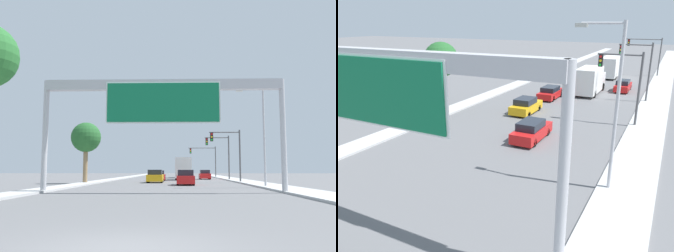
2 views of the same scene
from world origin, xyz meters
The scene contains 14 objects.
sidewalk_right centered at (9.50, 60.00, 0.07)m, with size 3.00×120.00×0.15m.
median_strip_left centered at (-9.00, 60.00, 0.07)m, with size 2.00×120.00×0.15m.
sign_gantry centered at (0.00, 17.88, 6.40)m, with size 16.79×0.73×7.79m.
car_mid_center centered at (-1.75, 44.87, 0.68)m, with size 1.83×4.73×1.44m.
car_far_left centered at (-1.75, 37.64, 0.72)m, with size 1.86×4.31×1.54m.
car_far_right centered at (5.25, 53.02, 0.71)m, with size 1.71×4.34×1.51m.
car_mid_right centered at (1.75, 30.81, 0.72)m, with size 1.78×4.49×1.54m.
truck_box_primary centered at (1.75, 63.76, 1.67)m, with size 2.50×8.16×3.29m.
truck_box_secondary centered at (1.75, 49.57, 1.69)m, with size 2.38×7.32×3.33m.
traffic_light_near_intersection centered at (7.35, 38.00, 4.25)m, with size 3.79×0.32×6.38m.
traffic_light_mid_block centered at (7.42, 48.00, 4.35)m, with size 3.62×0.32×6.57m.
traffic_light_far_intersection centered at (6.69, 68.00, 4.25)m, with size 5.55×0.32×6.17m.
palm_tree_background centered at (-9.44, 34.42, 5.12)m, with size 3.38×3.38×6.90m.
street_lamp_right centered at (8.31, 25.40, 5.20)m, with size 2.47×0.28×8.87m.
Camera 2 is at (10.93, 8.61, 8.85)m, focal length 35.00 mm.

